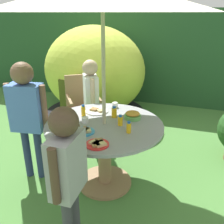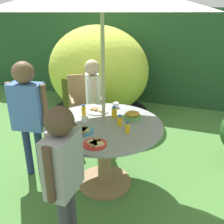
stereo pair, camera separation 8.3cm
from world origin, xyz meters
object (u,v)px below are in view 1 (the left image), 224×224
at_px(garden_table, 104,141).
at_px(plate_center_back, 97,111).
at_px(wooden_chair, 82,104).
at_px(juice_bottle_near_right, 129,128).
at_px(juice_bottle_far_right, 114,112).
at_px(child_in_blue_shirt, 27,108).
at_px(juice_bottle_mid_left, 120,121).
at_px(snack_bowl, 133,115).
at_px(juice_bottle_center_front, 83,111).
at_px(child_in_white_shirt, 91,92).
at_px(cup_near, 85,120).
at_px(cup_far, 115,105).
at_px(child_in_grey_shirt, 67,165).
at_px(plate_far_left, 84,131).
at_px(dome_tent, 94,71).
at_px(juice_bottle_mid_right, 59,114).
at_px(plate_near_left, 97,144).

relative_size(garden_table, plate_center_back, 4.68).
height_order(wooden_chair, juice_bottle_near_right, wooden_chair).
bearing_deg(juice_bottle_near_right, juice_bottle_far_right, 127.86).
height_order(garden_table, child_in_blue_shirt, child_in_blue_shirt).
height_order(plate_center_back, juice_bottle_mid_left, juice_bottle_mid_left).
distance_m(snack_bowl, juice_bottle_center_front, 0.54).
bearing_deg(wooden_chair, snack_bowl, -74.90).
bearing_deg(child_in_white_shirt, cup_near, -11.82).
bearing_deg(cup_far, garden_table, -85.66).
bearing_deg(juice_bottle_near_right, plate_center_back, 140.01).
bearing_deg(child_in_grey_shirt, plate_far_left, 11.90).
bearing_deg(child_in_blue_shirt, snack_bowl, 9.24).
height_order(dome_tent, juice_bottle_center_front, dome_tent).
xyz_separation_m(child_in_blue_shirt, cup_far, (0.78, 0.60, -0.09)).
bearing_deg(dome_tent, cup_far, -55.40).
relative_size(wooden_chair, child_in_blue_shirt, 0.69).
bearing_deg(juice_bottle_mid_right, garden_table, 4.10).
distance_m(juice_bottle_center_front, juice_bottle_mid_left, 0.46).
bearing_deg(juice_bottle_mid_right, cup_far, 48.38).
relative_size(dome_tent, plate_center_back, 7.90).
relative_size(plate_center_back, plate_far_left, 1.25).
xyz_separation_m(plate_far_left, juice_bottle_mid_right, (-0.38, 0.21, 0.04)).
xyz_separation_m(dome_tent, juice_bottle_near_right, (1.19, -2.09, 0.00)).
height_order(child_in_grey_shirt, cup_far, child_in_grey_shirt).
bearing_deg(cup_near, juice_bottle_near_right, -10.23).
bearing_deg(juice_bottle_center_front, child_in_white_shirt, 106.50).
height_order(child_in_blue_shirt, cup_far, child_in_blue_shirt).
relative_size(juice_bottle_near_right, juice_bottle_center_front, 0.90).
xyz_separation_m(plate_far_left, cup_far, (0.08, 0.73, 0.02)).
relative_size(snack_bowl, juice_bottle_center_front, 1.38).
xyz_separation_m(garden_table, juice_bottle_mid_left, (0.17, 0.02, 0.26)).
relative_size(garden_table, juice_bottle_far_right, 9.70).
height_order(wooden_chair, plate_near_left, wooden_chair).
bearing_deg(child_in_white_shirt, juice_bottle_far_right, 9.48).
bearing_deg(cup_near, garden_table, 9.46).
distance_m(child_in_blue_shirt, juice_bottle_center_front, 0.59).
height_order(child_in_grey_shirt, juice_bottle_far_right, child_in_grey_shirt).
bearing_deg(juice_bottle_near_right, child_in_white_shirt, 129.49).
bearing_deg(cup_near, dome_tent, 109.38).
relative_size(child_in_blue_shirt, juice_bottle_center_front, 10.30).
relative_size(plate_far_left, juice_bottle_near_right, 1.77).
height_order(wooden_chair, child_in_blue_shirt, child_in_blue_shirt).
bearing_deg(snack_bowl, child_in_grey_shirt, -102.16).
bearing_deg(snack_bowl, plate_near_left, -103.03).
distance_m(plate_near_left, juice_bottle_center_front, 0.66).
bearing_deg(plate_near_left, cup_far, 98.12).
relative_size(wooden_chair, dome_tent, 0.46).
relative_size(juice_bottle_mid_left, juice_bottle_mid_right, 1.01).
xyz_separation_m(juice_bottle_near_right, juice_bottle_center_front, (-0.57, 0.24, 0.01)).
height_order(child_in_white_shirt, juice_bottle_center_front, child_in_white_shirt).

